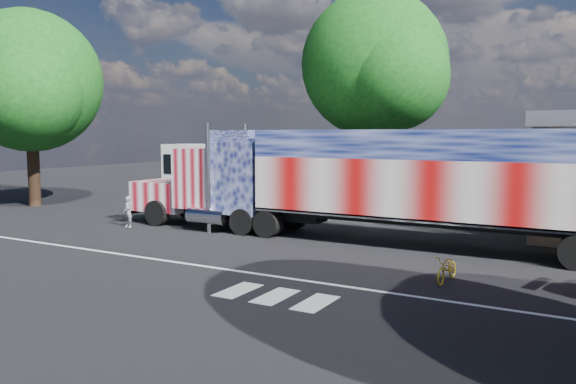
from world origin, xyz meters
The scene contains 8 objects.
ground centered at (0.00, 0.00, 0.00)m, with size 100.00×100.00×0.00m, color black.
lane_markings centered at (1.71, -3.77, 0.01)m, with size 30.00×2.67×0.01m.
semi_truck centered at (3.38, 3.68, 2.48)m, with size 22.57×3.57×4.81m.
coach_bus centered at (-5.46, 9.74, 1.92)m, with size 12.74×2.96×3.71m.
woman centered at (-7.70, 1.50, 0.73)m, with size 0.53×0.35×1.45m, color slate.
bicycle centered at (7.64, -1.09, 0.40)m, with size 0.53×1.53×0.80m, color gold.
tree_n_mid centered at (-1.83, 18.04, 8.81)m, with size 10.04×9.56×13.65m.
tree_w_a centered at (-18.26, 4.43, 7.40)m, with size 8.78×8.36×11.63m.
Camera 1 is at (11.45, -17.36, 4.31)m, focal length 35.00 mm.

